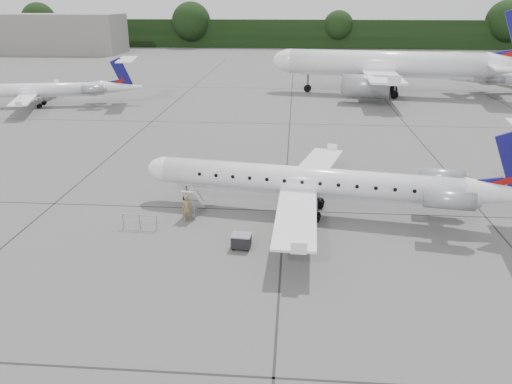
# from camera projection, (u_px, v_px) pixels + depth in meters

# --- Properties ---
(ground) EXTENTS (320.00, 320.00, 0.00)m
(ground) POSITION_uv_depth(u_px,v_px,m) (350.00, 263.00, 27.72)
(ground) COLOR slate
(ground) RESTS_ON ground
(treeline) EXTENTS (260.00, 4.00, 8.00)m
(treeline) POSITION_uv_depth(u_px,v_px,m) (308.00, 34.00, 147.09)
(treeline) COLOR black
(treeline) RESTS_ON ground
(terminal_building) EXTENTS (40.00, 14.00, 10.00)m
(terminal_building) POSITION_uv_depth(u_px,v_px,m) (47.00, 34.00, 133.23)
(terminal_building) COLOR slate
(terminal_building) RESTS_ON ground
(main_regional_jet) EXTENTS (27.96, 22.00, 6.53)m
(main_regional_jet) POSITION_uv_depth(u_px,v_px,m) (306.00, 168.00, 33.06)
(main_regional_jet) COLOR white
(main_regional_jet) RESTS_ON ground
(airstair) EXTENTS (1.16, 2.18, 2.05)m
(airstair) POSITION_uv_depth(u_px,v_px,m) (193.00, 200.00, 33.62)
(airstair) COLOR white
(airstair) RESTS_ON ground
(passenger) EXTENTS (0.76, 0.60, 1.85)m
(passenger) POSITION_uv_depth(u_px,v_px,m) (187.00, 208.00, 32.58)
(passenger) COLOR olive
(passenger) RESTS_ON ground
(safety_railing) EXTENTS (2.20, 0.21, 1.00)m
(safety_railing) POSITION_uv_depth(u_px,v_px,m) (140.00, 222.00, 31.59)
(safety_railing) COLOR gray
(safety_railing) RESTS_ON ground
(baggage_cart) EXTENTS (1.16, 0.97, 0.95)m
(baggage_cart) POSITION_uv_depth(u_px,v_px,m) (241.00, 241.00, 29.18)
(baggage_cart) COLOR black
(baggage_cart) RESTS_ON ground
(bg_narrowbody) EXTENTS (39.66, 31.23, 12.96)m
(bg_narrowbody) POSITION_uv_depth(u_px,v_px,m) (385.00, 51.00, 73.77)
(bg_narrowbody) COLOR white
(bg_narrowbody) RESTS_ON ground
(bg_regional_left) EXTENTS (26.77, 21.47, 6.28)m
(bg_regional_left) POSITION_uv_depth(u_px,v_px,m) (32.00, 83.00, 66.77)
(bg_regional_left) COLOR white
(bg_regional_left) RESTS_ON ground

